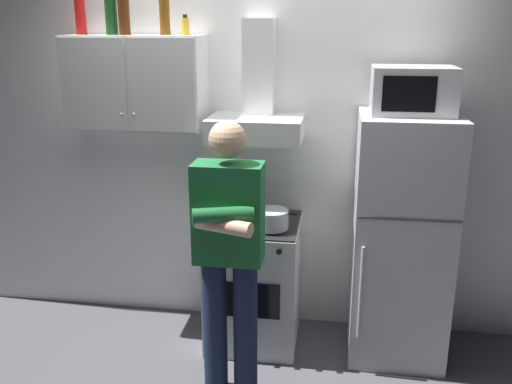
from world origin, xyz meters
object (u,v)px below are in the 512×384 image
microwave (412,90)px  cooking_pot (272,219)px  bottle_spice_jar (185,26)px  range_hood (257,108)px  bottle_wine_green (111,9)px  stove_oven (254,282)px  person_standing (229,253)px  refrigerator (401,239)px  upper_cabinet (136,82)px  bottle_soda_red (80,15)px  bottle_beer_brown (164,13)px  bottle_rum_dark (124,13)px

microwave → cooking_pot: (-0.82, -0.14, -0.81)m
cooking_pot → bottle_spice_jar: (-0.58, 0.23, 1.17)m
cooking_pot → range_hood: bearing=117.9°
bottle_wine_green → stove_oven: bearing=-7.8°
cooking_pot → bottle_wine_green: 1.68m
stove_oven → person_standing: (-0.05, -0.61, 0.47)m
refrigerator → range_hood: bearing=172.5°
upper_cabinet → refrigerator: upper_cabinet is taller
refrigerator → bottle_soda_red: (-2.11, 0.15, 1.37)m
stove_oven → microwave: microwave is taller
bottle_soda_red → cooking_pot: bearing=-11.8°
refrigerator → bottle_beer_brown: 2.07m
bottle_beer_brown → bottle_rum_dark: bearing=-172.2°
bottle_spice_jar → microwave: bearing=-3.7°
refrigerator → person_standing: size_ratio=0.98×
cooking_pot → bottle_beer_brown: size_ratio=1.14×
stove_oven → upper_cabinet: bearing=171.1°
upper_cabinet → bottle_soda_red: 0.56m
refrigerator → bottle_rum_dark: (-1.79, 0.10, 1.38)m
bottle_soda_red → bottle_rum_dark: 0.32m
bottle_wine_green → bottle_rum_dark: bottle_wine_green is taller
range_hood → bottle_rum_dark: bottle_rum_dark is taller
person_standing → bottle_soda_red: size_ratio=6.26×
stove_oven → bottle_spice_jar: bottle_spice_jar is taller
refrigerator → bottle_spice_jar: (-1.40, 0.11, 1.31)m
refrigerator → microwave: size_ratio=3.33×
range_hood → cooking_pot: range_hood is taller
refrigerator → person_standing: bearing=-148.8°
microwave → bottle_soda_red: (-2.11, 0.13, 0.43)m
bottle_spice_jar → bottle_rum_dark: (-0.39, -0.01, 0.08)m
upper_cabinet → range_hood: 0.81m
refrigerator → cooking_pot: 0.84m
stove_oven → bottle_beer_brown: bottle_beer_brown is taller
person_standing → bottle_wine_green: 1.74m
upper_cabinet → bottle_beer_brown: bearing=3.1°
stove_oven → person_standing: size_ratio=0.53×
person_standing → bottle_rum_dark: (-0.80, 0.71, 1.28)m
bottle_beer_brown → range_hood: bearing=-1.0°
upper_cabinet → stove_oven: bearing=-8.9°
upper_cabinet → bottle_soda_red: bottle_soda_red is taller
upper_cabinet → refrigerator: bearing=-4.1°
stove_oven → refrigerator: (0.95, 0.00, 0.37)m
stove_oven → bottle_wine_green: bearing=172.2°
range_hood → bottle_beer_brown: (-0.59, 0.01, 0.58)m
microwave → bottle_rum_dark: (-1.79, 0.08, 0.44)m
upper_cabinet → microwave: upper_cabinet is taller
microwave → bottle_beer_brown: bearing=175.6°
upper_cabinet → bottle_rum_dark: bottle_rum_dark is taller
microwave → bottle_rum_dark: bottle_rum_dark is taller
microwave → refrigerator: bearing=-89.1°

